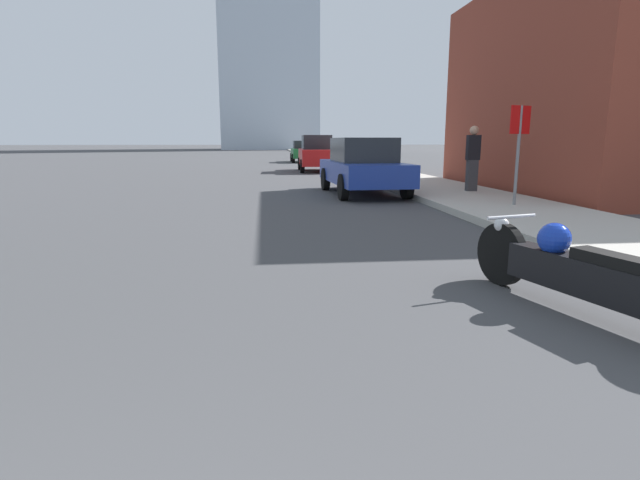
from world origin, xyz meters
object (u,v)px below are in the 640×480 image
object	(u,v)px
motorcycle	(575,269)
parked_car_green	(303,151)
parked_car_red	(316,154)
pedestrian	(473,157)
parked_car_blue	(363,166)
stop_sign	(519,138)

from	to	relation	value
motorcycle	parked_car_green	distance (m)	33.04
motorcycle	parked_car_red	xyz separation A→B (m)	(-0.11, 21.70, 0.50)
parked_car_green	pedestrian	distance (m)	23.70
parked_car_blue	stop_sign	xyz separation A→B (m)	(2.66, -3.94, 0.79)
parked_car_blue	pedestrian	size ratio (longest dim) A/B	2.58
parked_car_green	pedestrian	size ratio (longest dim) A/B	2.25
parked_car_blue	pedestrian	xyz separation A→B (m)	(2.97, -0.83, 0.27)
stop_sign	parked_car_green	bearing A→B (deg)	95.66
motorcycle	parked_car_green	bearing A→B (deg)	74.74
motorcycle	stop_sign	world-z (taller)	stop_sign
parked_car_red	stop_sign	size ratio (longest dim) A/B	1.97
motorcycle	pedestrian	size ratio (longest dim) A/B	1.43
motorcycle	stop_sign	distance (m)	7.07
motorcycle	pedestrian	distance (m)	10.02
parked_car_green	stop_sign	world-z (taller)	stop_sign
stop_sign	pedestrian	world-z (taller)	stop_sign
stop_sign	parked_car_blue	bearing A→B (deg)	124.03
pedestrian	motorcycle	bearing A→B (deg)	-107.76
motorcycle	stop_sign	xyz separation A→B (m)	(2.74, 6.41, 1.22)
parked_car_red	motorcycle	bearing A→B (deg)	-88.25
motorcycle	parked_car_green	size ratio (longest dim) A/B	0.64
parked_car_blue	parked_car_green	xyz separation A→B (m)	(0.02, 22.69, -0.05)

